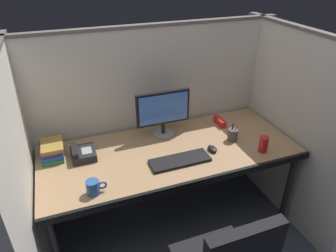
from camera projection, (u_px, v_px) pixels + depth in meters
The scene contains 14 objects.
ground_plane at pixel (184, 247), 2.40m from camera, with size 8.00×8.00×0.00m, color #383F4C.
cubicle_partition_rear at pixel (152, 118), 2.62m from camera, with size 2.21×0.06×1.57m.
cubicle_partition_left at pixel (25, 184), 1.87m from camera, with size 0.06×1.41×1.57m.
cubicle_partition_right at pixel (289, 127), 2.48m from camera, with size 0.06×1.41×1.57m.
desk at pixel (171, 156), 2.30m from camera, with size 1.90×0.80×0.74m.
monitor_center at pixel (163, 111), 2.37m from camera, with size 0.43×0.17×0.37m.
keyboard_main at pixel (180, 160), 2.15m from camera, with size 0.43×0.15×0.02m, color black.
computer_mouse at pixel (212, 149), 2.26m from camera, with size 0.06×0.10×0.04m.
soda_can at pixel (263, 144), 2.24m from camera, with size 0.07×0.07×0.12m, color red.
desk_phone at pixel (82, 153), 2.18m from camera, with size 0.17×0.19×0.09m.
pen_cup at pixel (233, 135), 2.38m from camera, with size 0.08×0.08×0.16m.
book_stack at pixel (52, 150), 2.18m from camera, with size 0.16×0.23×0.11m.
coffee_mug at pixel (94, 187), 1.85m from camera, with size 0.13×0.08×0.09m.
red_stapler at pixel (220, 122), 2.61m from camera, with size 0.04×0.15×0.06m, color red.
Camera 1 is at (-0.68, -1.46, 2.03)m, focal length 32.55 mm.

